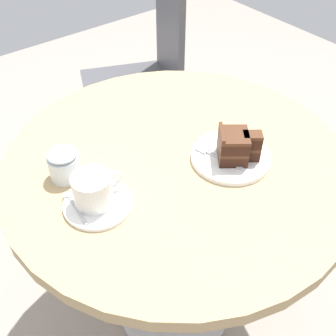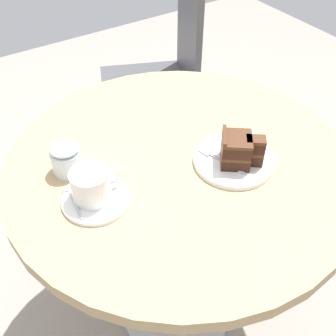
{
  "view_description": "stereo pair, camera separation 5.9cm",
  "coord_description": "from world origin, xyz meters",
  "views": [
    {
      "loc": [
        -0.49,
        -0.59,
        1.38
      ],
      "look_at": [
        -0.07,
        -0.05,
        0.75
      ],
      "focal_mm": 45.0,
      "sensor_mm": 36.0,
      "label": 1
    },
    {
      "loc": [
        -0.44,
        -0.63,
        1.38
      ],
      "look_at": [
        -0.07,
        -0.05,
        0.75
      ],
      "focal_mm": 45.0,
      "sensor_mm": 36.0,
      "label": 2
    }
  ],
  "objects": [
    {
      "name": "coffee_cup",
      "position": [
        -0.23,
        -0.01,
        0.76
      ],
      "size": [
        0.11,
        0.08,
        0.07
      ],
      "color": "white",
      "rests_on": "saucer"
    },
    {
      "name": "cafe_chair",
      "position": [
        0.42,
        0.69,
        0.54
      ],
      "size": [
        0.5,
        0.5,
        0.93
      ],
      "rotation": [
        0.0,
        0.0,
        4.3
      ],
      "color": "#4C4C51",
      "rests_on": "ground"
    },
    {
      "name": "napkin",
      "position": [
        0.14,
        -0.05,
        0.71
      ],
      "size": [
        0.17,
        0.16,
        0.0
      ],
      "rotation": [
        0.0,
        0.0,
        2.84
      ],
      "color": "tan",
      "rests_on": "cafe_table"
    },
    {
      "name": "cake_slice",
      "position": [
        0.1,
        -0.09,
        0.76
      ],
      "size": [
        0.11,
        0.1,
        0.08
      ],
      "rotation": [
        0.0,
        0.0,
        5.63
      ],
      "color": "#381E14",
      "rests_on": "cake_plate"
    },
    {
      "name": "teaspoon",
      "position": [
        -0.27,
        0.01,
        0.72
      ],
      "size": [
        0.03,
        0.11,
        0.0
      ],
      "rotation": [
        0.0,
        0.0,
        1.47
      ],
      "color": "#B7B7BC",
      "rests_on": "saucer"
    },
    {
      "name": "cafe_table",
      "position": [
        0.0,
        0.0,
        0.6
      ],
      "size": [
        0.85,
        0.85,
        0.71
      ],
      "color": "tan",
      "rests_on": "ground"
    },
    {
      "name": "saucer",
      "position": [
        -0.23,
        -0.01,
        0.71
      ],
      "size": [
        0.15,
        0.15,
        0.01
      ],
      "color": "white",
      "rests_on": "cafe_table"
    },
    {
      "name": "sugar_pot",
      "position": [
        -0.24,
        0.11,
        0.75
      ],
      "size": [
        0.07,
        0.07,
        0.08
      ],
      "color": "silver",
      "rests_on": "cafe_table"
    },
    {
      "name": "ground_plane",
      "position": [
        0.0,
        0.0,
        -0.01
      ],
      "size": [
        4.4,
        4.4,
        0.01
      ],
      "primitive_type": "cube",
      "color": "gray",
      "rests_on": "ground"
    },
    {
      "name": "fork",
      "position": [
        0.07,
        -0.06,
        0.72
      ],
      "size": [
        0.04,
        0.13,
        0.0
      ],
      "rotation": [
        0.0,
        0.0,
        1.79
      ],
      "color": "#B7B7BC",
      "rests_on": "cake_plate"
    },
    {
      "name": "cake_plate",
      "position": [
        0.1,
        -0.08,
        0.71
      ],
      "size": [
        0.19,
        0.19,
        0.01
      ],
      "color": "white",
      "rests_on": "cafe_table"
    }
  ]
}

